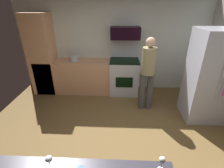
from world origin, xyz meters
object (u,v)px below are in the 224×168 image
refrigerator (211,77)px  stock_pot (74,58)px  microwave (125,33)px  person_cook (148,72)px  wine_glass_extra (49,160)px  wine_glass_near (162,161)px  oven_range (124,75)px

refrigerator → stock_pot: refrigerator is taller
microwave → person_cook: microwave is taller
stock_pot → wine_glass_extra: bearing=-79.5°
person_cook → refrigerator: bearing=-11.3°
wine_glass_near → stock_pot: wine_glass_near is taller
refrigerator → stock_pot: bearing=161.0°
refrigerator → person_cook: 1.27m
oven_range → stock_pot: (-1.35, 0.01, 0.46)m
microwave → refrigerator: bearing=-33.4°
wine_glass_extra → stock_pot: wine_glass_extra is taller
oven_range → person_cook: (0.49, -0.81, 0.44)m
oven_range → stock_pot: bearing=179.7°
wine_glass_near → oven_range: bearing=94.8°
person_cook → oven_range: bearing=121.3°
wine_glass_near → refrigerator: bearing=55.1°
oven_range → stock_pot: 1.43m
refrigerator → microwave: bearing=146.6°
microwave → wine_glass_near: microwave is taller
refrigerator → person_cook: bearing=168.7°
wine_glass_near → stock_pot: size_ratio=0.68×
wine_glass_near → wine_glass_extra: size_ratio=1.04×
microwave → wine_glass_extra: (-0.76, -3.28, -0.61)m
person_cook → wine_glass_extra: size_ratio=10.82×
wine_glass_extra → refrigerator: bearing=40.6°
wine_glass_near → wine_glass_extra: bearing=-178.3°
oven_range → wine_glass_near: size_ratio=9.04×
wine_glass_extra → stock_pot: 3.26m
microwave → refrigerator: size_ratio=0.39×
microwave → person_cook: size_ratio=0.44×
oven_range → wine_glass_near: (0.26, -3.17, 0.51)m
wine_glass_near → stock_pot: bearing=117.0°
refrigerator → wine_glass_extra: 3.29m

